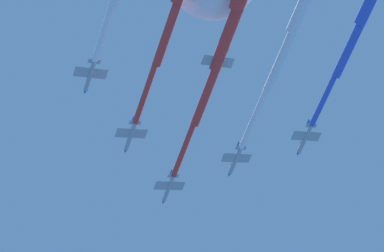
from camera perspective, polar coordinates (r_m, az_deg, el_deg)
jet_lead at (r=205.85m, az=2.40°, el=6.18°), size 63.29×49.97×4.56m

